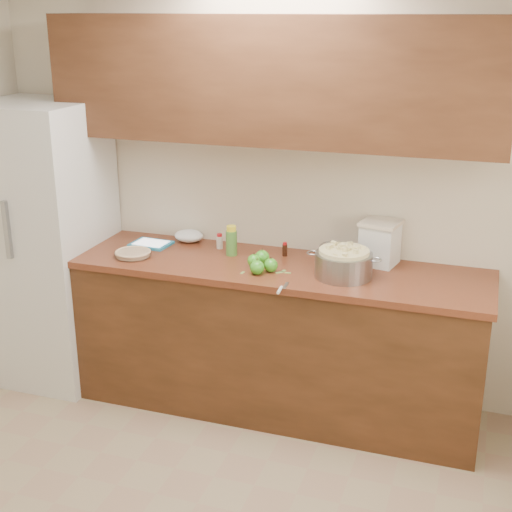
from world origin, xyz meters
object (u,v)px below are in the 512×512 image
(flour_canister, at_px, (380,242))
(tablet, at_px, (151,244))
(pie, at_px, (133,254))
(colander, at_px, (344,264))

(flour_canister, distance_m, tablet, 1.42)
(pie, relative_size, colander, 0.53)
(pie, xyz_separation_m, tablet, (0.01, 0.23, -0.01))
(tablet, bearing_deg, pie, -87.09)
(flour_canister, bearing_deg, pie, -166.48)
(colander, distance_m, flour_canister, 0.32)
(pie, xyz_separation_m, flour_canister, (1.42, 0.34, 0.11))
(colander, height_order, flour_canister, flour_canister)
(colander, relative_size, flour_canister, 1.63)
(colander, xyz_separation_m, tablet, (-1.26, 0.16, -0.07))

